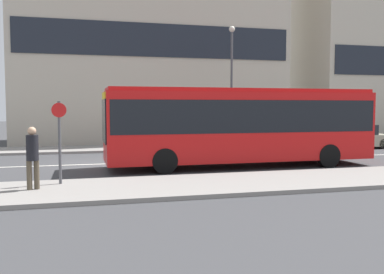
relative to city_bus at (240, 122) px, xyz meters
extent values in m
plane|color=#3A3A3D|center=(-5.46, 2.20, -1.86)|extent=(120.00, 120.00, 0.00)
cube|color=gray|center=(-5.46, -4.05, -1.79)|extent=(44.00, 3.50, 0.13)
cube|color=gray|center=(-5.46, 8.45, -1.79)|extent=(44.00, 3.50, 0.13)
cube|color=silver|center=(-5.46, 2.20, -1.85)|extent=(41.80, 0.16, 0.01)
cube|color=#1E232D|center=(-1.25, 11.67, 5.05)|extent=(18.44, 0.08, 2.20)
cube|color=red|center=(0.01, 0.00, -0.16)|extent=(11.08, 2.59, 2.77)
cube|color=black|center=(0.01, 0.00, 0.26)|extent=(10.86, 2.62, 1.28)
cube|color=red|center=(0.01, 0.00, 1.30)|extent=(10.91, 2.38, 0.14)
cube|color=black|center=(-5.55, 0.00, 0.09)|extent=(0.05, 2.28, 1.66)
cube|color=yellow|center=(-5.55, 0.00, 1.02)|extent=(0.04, 1.81, 0.32)
cylinder|color=black|center=(-3.42, -1.18, -1.38)|extent=(0.96, 0.28, 0.96)
cylinder|color=black|center=(-3.42, 1.18, -1.38)|extent=(0.96, 0.28, 0.96)
cylinder|color=black|center=(3.44, -1.18, -1.38)|extent=(0.96, 0.28, 0.96)
cylinder|color=black|center=(3.44, 1.18, -1.38)|extent=(0.96, 0.28, 0.96)
cube|color=#A39E84|center=(9.53, 5.69, -1.37)|extent=(4.39, 1.88, 0.68)
cube|color=#21262B|center=(9.40, 5.69, -0.73)|extent=(2.42, 1.66, 0.60)
cylinder|color=black|center=(10.89, 4.83, -1.56)|extent=(0.60, 0.18, 0.60)
cylinder|color=black|center=(10.89, 6.54, -1.56)|extent=(0.60, 0.18, 0.60)
cylinder|color=black|center=(8.17, 4.83, -1.56)|extent=(0.60, 0.18, 0.60)
cylinder|color=black|center=(8.17, 6.54, -1.56)|extent=(0.60, 0.18, 0.60)
cylinder|color=#4C4233|center=(-7.67, -3.83, -1.31)|extent=(0.15, 0.15, 0.83)
cylinder|color=#4C4233|center=(-7.86, -3.88, -1.31)|extent=(0.15, 0.15, 0.83)
cylinder|color=black|center=(-7.76, -3.86, -0.53)|extent=(0.34, 0.34, 0.73)
sphere|color=tan|center=(-7.76, -3.86, -0.05)|extent=(0.24, 0.24, 0.24)
cylinder|color=#4C4C51|center=(-7.05, -3.10, -0.46)|extent=(0.09, 0.09, 2.53)
cylinder|color=red|center=(-7.05, -3.16, 0.53)|extent=(0.44, 0.03, 0.44)
cylinder|color=#4C4C51|center=(2.44, 7.78, 1.72)|extent=(0.14, 0.14, 6.89)
sphere|color=silver|center=(2.44, 7.78, 5.27)|extent=(0.36, 0.36, 0.36)
camera|label=1|loc=(-6.43, -16.70, 0.63)|focal=40.00mm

